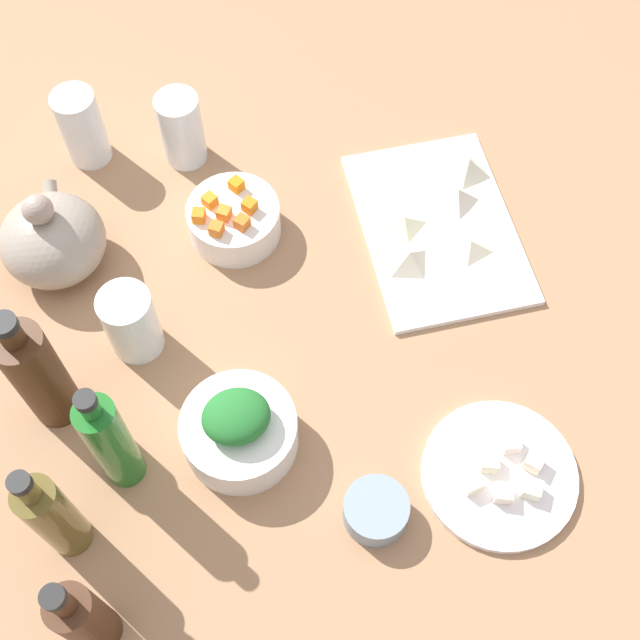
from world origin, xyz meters
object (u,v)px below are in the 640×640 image
at_px(cutting_board, 438,228).
at_px(drinking_glass_0, 82,127).
at_px(teapot, 52,239).
at_px(bottle_0, 38,374).
at_px(plate_tofu, 499,474).
at_px(bottle_2, 53,516).
at_px(bowl_small_side, 376,511).
at_px(bottle_3, 111,442).
at_px(drinking_glass_1, 131,322).
at_px(bottle_1, 83,618).
at_px(bowl_carrots, 234,220).
at_px(bowl_greens, 240,432).
at_px(drinking_glass_2, 181,129).

xyz_separation_m(cutting_board, drinking_glass_0, (0.22, 0.52, 0.06)).
xyz_separation_m(teapot, bottle_0, (-0.23, 0.00, 0.04)).
height_order(plate_tofu, drinking_glass_0, drinking_glass_0).
relative_size(cutting_board, bottle_2, 1.47).
bearing_deg(bowl_small_side, bottle_0, 62.81).
bearing_deg(bottle_3, drinking_glass_1, -6.34).
bearing_deg(bottle_2, drinking_glass_0, -2.27).
xyz_separation_m(bottle_0, bottle_1, (-0.30, -0.05, -0.02)).
distance_m(bowl_carrots, bottle_0, 0.37).
relative_size(bowl_greens, bowl_small_side, 1.83).
bearing_deg(teapot, plate_tofu, -125.92).
relative_size(bowl_small_side, bottle_0, 0.35).
bearing_deg(drinking_glass_1, bottle_0, 127.46).
xyz_separation_m(plate_tofu, bottle_2, (-0.01, 0.54, 0.09)).
distance_m(cutting_board, bottle_2, 0.68).
relative_size(teapot, bottle_0, 0.71).
bearing_deg(plate_tofu, bowl_carrots, 35.34).
bearing_deg(bottle_1, bottle_0, 10.07).
height_order(bowl_greens, teapot, teapot).
bearing_deg(bottle_0, bottle_1, -169.93).
xyz_separation_m(drinking_glass_0, drinking_glass_2, (-0.02, -0.15, -0.00)).
height_order(bowl_carrots, drinking_glass_0, drinking_glass_0).
height_order(bowl_carrots, bottle_0, bottle_0).
relative_size(bottle_0, bottle_2, 1.08).
xyz_separation_m(cutting_board, drinking_glass_1, (-0.13, 0.45, 0.05)).
distance_m(teapot, bottle_3, 0.35).
xyz_separation_m(bottle_0, drinking_glass_2, (0.41, -0.19, -0.04)).
xyz_separation_m(bowl_greens, bowl_small_side, (-0.12, -0.16, -0.01)).
height_order(bottle_0, drinking_glass_1, bottle_0).
distance_m(plate_tofu, bowl_greens, 0.34).
height_order(cutting_board, drinking_glass_1, drinking_glass_1).
distance_m(bottle_3, drinking_glass_1, 0.19).
relative_size(bottle_1, bottle_3, 0.91).
bearing_deg(bottle_0, drinking_glass_0, -5.72).
relative_size(bowl_small_side, drinking_glass_0, 0.64).
bearing_deg(bottle_2, bottle_0, 6.05).
xyz_separation_m(cutting_board, bottle_1, (-0.51, 0.51, 0.08)).
height_order(bowl_carrots, bottle_3, bottle_3).
bearing_deg(bowl_greens, bowl_small_side, -127.45).
bearing_deg(teapot, bowl_small_side, -137.87).
relative_size(bowl_small_side, drinking_glass_2, 0.66).
xyz_separation_m(cutting_board, bowl_small_side, (-0.42, 0.17, 0.02)).
distance_m(bowl_greens, drinking_glass_2, 0.50).
distance_m(bottle_3, drinking_glass_2, 0.52).
bearing_deg(bottle_3, drinking_glass_0, 4.80).
xyz_separation_m(bowl_carrots, drinking_glass_1, (-0.17, 0.15, 0.03)).
bearing_deg(drinking_glass_2, teapot, 132.66).
height_order(bowl_carrots, bowl_small_side, bowl_carrots).
bearing_deg(drinking_glass_0, plate_tofu, -139.42).
bearing_deg(cutting_board, bowl_carrots, 82.81).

